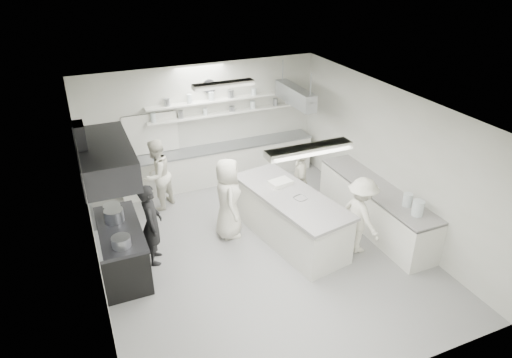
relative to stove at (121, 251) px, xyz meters
name	(u,v)px	position (x,y,z in m)	size (l,w,h in m)	color
floor	(258,250)	(2.60, -0.40, -0.46)	(6.00, 7.00, 0.02)	#999999
ceiling	(258,107)	(2.60, -0.40, 2.56)	(6.00, 7.00, 0.02)	white
wall_back	(203,124)	(2.60, 3.10, 1.05)	(6.00, 0.04, 3.00)	silver
wall_front	(369,306)	(2.60, -3.90, 1.05)	(6.00, 0.04, 3.00)	silver
wall_left	(91,218)	(-0.40, -0.40, 1.05)	(0.04, 7.00, 3.00)	silver
wall_right	(389,158)	(5.60, -0.40, 1.05)	(0.04, 7.00, 3.00)	silver
stove	(121,251)	(0.00, 0.00, 0.00)	(0.80, 1.80, 0.90)	black
exhaust_hood	(105,158)	(0.00, 0.00, 1.90)	(0.85, 2.00, 0.50)	#2E2E33
back_counter	(219,164)	(2.90, 2.80, 0.01)	(5.00, 0.60, 0.92)	white
shelf_lower	(230,112)	(3.30, 2.97, 1.30)	(4.20, 0.26, 0.04)	white
shelf_upper	(230,99)	(3.30, 2.97, 1.65)	(4.20, 0.26, 0.04)	white
pass_through_window	(151,134)	(1.30, 3.08, 1.00)	(1.30, 0.04, 1.00)	black
wall_clock	(209,86)	(2.80, 3.06, 2.00)	(0.32, 0.32, 0.05)	white
right_counter	(375,208)	(5.25, -0.60, 0.02)	(0.74, 3.30, 0.94)	white
pot_rack	(295,95)	(4.60, 2.00, 1.85)	(0.30, 1.60, 0.40)	#94979E
light_fixture_front	(309,150)	(2.60, -2.20, 2.49)	(1.30, 0.25, 0.10)	white
light_fixture_rear	(223,85)	(2.60, 1.40, 2.49)	(1.30, 0.25, 0.10)	white
prep_island	(290,218)	(3.37, -0.28, 0.05)	(1.01, 2.72, 1.00)	white
stove_pot	(114,217)	(0.00, 0.25, 0.60)	(0.35, 0.35, 0.29)	#94979E
cook_stove	(152,224)	(0.63, 0.08, 0.38)	(0.60, 0.40, 1.66)	black
cook_back	(157,175)	(1.15, 2.05, 0.39)	(0.82, 0.64, 1.69)	white
cook_island_left	(228,198)	(2.26, 0.35, 0.42)	(0.85, 0.56, 1.75)	white
cook_island_right	(300,181)	(4.11, 0.71, 0.28)	(0.86, 0.36, 1.47)	white
cook_right	(361,215)	(4.46, -1.16, 0.35)	(1.03, 0.59, 1.60)	white
bowl_island_a	(300,199)	(3.48, -0.49, 0.58)	(0.26, 0.26, 0.06)	#94979E
bowl_island_b	(277,189)	(3.22, 0.05, 0.58)	(0.21, 0.21, 0.06)	white
bowl_right	(373,188)	(5.12, -0.60, 0.52)	(0.24, 0.24, 0.06)	white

